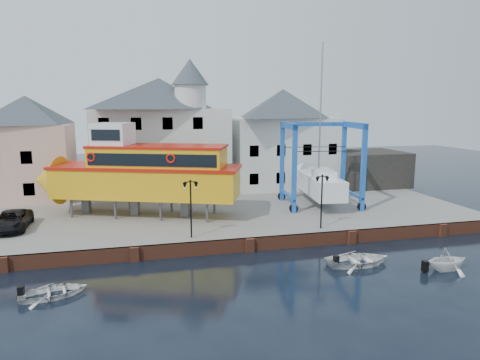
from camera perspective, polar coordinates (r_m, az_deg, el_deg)
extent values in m
plane|color=black|center=(31.02, 1.29, -9.55)|extent=(140.00, 140.00, 0.00)
cube|color=slate|center=(41.17, -2.68, -3.93)|extent=(44.00, 22.00, 1.00)
cube|color=brown|center=(30.97, 1.23, -8.60)|extent=(44.00, 0.25, 1.00)
cube|color=brown|center=(31.02, -29.06, -9.86)|extent=(0.60, 0.36, 1.00)
cube|color=brown|center=(29.87, -13.90, -9.61)|extent=(0.60, 0.36, 1.00)
cube|color=brown|center=(30.82, 1.31, -8.70)|extent=(0.60, 0.36, 1.00)
cube|color=brown|center=(33.69, 14.69, -7.40)|extent=(0.60, 0.36, 1.00)
cube|color=brown|center=(38.06, 25.41, -6.05)|extent=(0.60, 0.36, 1.00)
cube|color=#D4A894|center=(47.74, -26.20, 2.16)|extent=(8.00, 7.00, 7.50)
pyramid|color=#3C444B|center=(47.42, -26.68, 8.33)|extent=(8.00, 7.00, 2.80)
cube|color=black|center=(44.60, -26.30, -1.13)|extent=(1.00, 0.08, 1.20)
cube|color=black|center=(44.18, -26.60, 2.70)|extent=(1.00, 0.08, 1.20)
cube|color=silver|center=(47.08, -10.49, 3.83)|extent=(14.00, 8.00, 9.00)
pyramid|color=#3C444B|center=(46.85, -10.73, 11.27)|extent=(14.00, 8.00, 3.20)
cube|color=black|center=(43.58, -17.30, -0.78)|extent=(1.00, 0.08, 1.20)
cube|color=black|center=(43.49, -13.36, -0.62)|extent=(1.00, 0.08, 1.20)
cube|color=black|center=(43.60, -9.41, -0.46)|extent=(1.00, 0.08, 1.20)
cube|color=black|center=(43.91, -5.51, -0.30)|extent=(1.00, 0.08, 1.20)
cube|color=black|center=(43.15, -17.50, 3.14)|extent=(1.00, 0.08, 1.20)
cube|color=black|center=(43.06, -13.51, 3.31)|extent=(1.00, 0.08, 1.20)
cube|color=black|center=(43.17, -9.52, 3.46)|extent=(1.00, 0.08, 1.20)
cube|color=black|center=(43.49, -5.57, 3.60)|extent=(1.00, 0.08, 1.20)
cube|color=black|center=(42.93, -17.71, 7.12)|extent=(1.00, 0.08, 1.20)
cube|color=black|center=(42.83, -13.68, 7.30)|extent=(1.00, 0.08, 1.20)
cube|color=black|center=(42.95, -9.64, 7.44)|extent=(1.00, 0.08, 1.20)
cube|color=black|center=(43.27, -5.64, 7.55)|extent=(1.00, 0.08, 1.20)
cylinder|color=silver|center=(44.72, -6.63, 10.94)|extent=(3.20, 3.20, 2.40)
cone|color=#3C444B|center=(44.84, -6.70, 14.13)|extent=(3.80, 3.80, 2.60)
cube|color=silver|center=(50.37, 5.63, 3.76)|extent=(12.00, 8.00, 8.00)
pyramid|color=#3C444B|center=(50.09, 5.74, 10.14)|extent=(12.00, 8.00, 3.20)
cube|color=black|center=(45.61, 1.88, 0.13)|extent=(1.00, 0.08, 1.20)
cube|color=black|center=(46.50, 5.44, 0.27)|extent=(1.00, 0.08, 1.20)
cube|color=black|center=(47.56, 8.86, 0.41)|extent=(1.00, 0.08, 1.20)
cube|color=black|center=(48.78, 12.12, 0.55)|extent=(1.00, 0.08, 1.20)
cube|color=black|center=(45.20, 1.90, 3.88)|extent=(1.00, 0.08, 1.20)
cube|color=black|center=(46.10, 5.50, 3.95)|extent=(1.00, 0.08, 1.20)
cube|color=black|center=(47.17, 8.96, 4.01)|extent=(1.00, 0.08, 1.20)
cube|color=black|center=(48.40, 12.25, 4.05)|extent=(1.00, 0.08, 1.20)
cube|color=black|center=(53.00, 16.58, 1.52)|extent=(8.00, 7.00, 4.00)
cylinder|color=black|center=(30.56, -6.56, -4.04)|extent=(0.12, 0.12, 4.00)
cube|color=black|center=(30.14, -6.64, -0.25)|extent=(0.90, 0.06, 0.06)
sphere|color=black|center=(30.13, -6.64, -0.12)|extent=(0.16, 0.16, 0.16)
cone|color=black|center=(30.14, -7.38, -0.79)|extent=(0.32, 0.32, 0.45)
sphere|color=white|center=(30.18, -7.37, -1.12)|extent=(0.18, 0.18, 0.18)
cone|color=black|center=(30.24, -5.87, -0.73)|extent=(0.32, 0.32, 0.45)
sphere|color=white|center=(30.27, -5.87, -1.06)|extent=(0.18, 0.18, 0.18)
cylinder|color=black|center=(33.26, 10.81, -3.01)|extent=(0.12, 0.12, 4.00)
cube|color=black|center=(32.87, 10.93, 0.48)|extent=(0.90, 0.06, 0.06)
sphere|color=black|center=(32.86, 10.93, 0.60)|extent=(0.16, 0.16, 0.16)
cone|color=black|center=(32.75, 10.28, -0.02)|extent=(0.32, 0.32, 0.45)
sphere|color=white|center=(32.78, 10.27, -0.33)|extent=(0.18, 0.18, 0.18)
cone|color=black|center=(33.08, 11.54, 0.04)|extent=(0.32, 0.32, 0.45)
sphere|color=white|center=(33.11, 11.53, -0.27)|extent=(0.18, 0.18, 0.18)
cylinder|color=#59595E|center=(38.74, -21.57, -3.48)|extent=(0.26, 0.26, 1.66)
cylinder|color=#59595E|center=(41.41, -19.49, -2.53)|extent=(0.26, 0.26, 1.66)
cylinder|color=#59595E|center=(37.02, -16.29, -3.78)|extent=(0.26, 0.26, 1.66)
cylinder|color=#59595E|center=(39.80, -14.50, -2.75)|extent=(0.26, 0.26, 1.66)
cylinder|color=#59595E|center=(35.64, -10.55, -4.07)|extent=(0.26, 0.26, 1.66)
cylinder|color=#59595E|center=(38.53, -9.12, -2.98)|extent=(0.26, 0.26, 1.66)
cylinder|color=#59595E|center=(34.65, -4.42, -4.33)|extent=(0.26, 0.26, 1.66)
cylinder|color=#59595E|center=(37.61, -3.44, -3.18)|extent=(0.26, 0.26, 1.66)
cube|color=#59595E|center=(39.81, -19.79, -3.02)|extent=(0.82, 0.76, 1.66)
cube|color=#59595E|center=(37.99, -13.82, -3.32)|extent=(0.82, 0.76, 1.66)
cube|color=#59595E|center=(36.62, -7.32, -3.60)|extent=(0.82, 0.76, 1.66)
cube|color=#E9B010|center=(37.20, -12.35, -0.31)|extent=(16.01, 9.57, 2.44)
cone|color=#E9B010|center=(41.12, -24.22, 0.00)|extent=(3.81, 4.82, 4.22)
cube|color=red|center=(36.99, -12.43, 1.72)|extent=(16.39, 9.86, 0.24)
cube|color=#E9B010|center=(36.53, -10.83, 2.90)|extent=(11.71, 7.55, 1.78)
cube|color=black|center=(34.72, -11.83, 2.61)|extent=(9.95, 3.92, 1.00)
cube|color=black|center=(38.33, -9.94, 3.33)|extent=(9.95, 3.92, 1.00)
cube|color=red|center=(36.42, -10.88, 4.45)|extent=(11.96, 7.73, 0.20)
cube|color=white|center=(37.76, -16.56, 5.79)|extent=(3.74, 3.74, 2.02)
cube|color=black|center=(36.42, -17.51, 5.74)|extent=(2.28, 0.94, 0.89)
torus|color=red|center=(36.61, -19.27, 2.89)|extent=(0.78, 0.43, 0.78)
torus|color=red|center=(34.14, -9.22, 2.85)|extent=(0.78, 0.43, 0.78)
cube|color=blue|center=(37.37, 7.26, 1.41)|extent=(0.43, 0.43, 7.73)
cylinder|color=black|center=(38.04, 7.15, -3.78)|extent=(0.80, 0.37, 0.77)
cube|color=blue|center=(42.33, 5.64, 2.42)|extent=(0.43, 0.43, 7.73)
cylinder|color=black|center=(42.92, 5.56, -2.19)|extent=(0.80, 0.37, 0.77)
cube|color=blue|center=(39.31, 16.14, 1.51)|extent=(0.43, 0.43, 7.73)
cylinder|color=black|center=(39.94, 15.90, -3.43)|extent=(0.80, 0.37, 0.77)
cube|color=blue|center=(44.05, 13.61, 2.48)|extent=(0.43, 0.43, 7.73)
cylinder|color=black|center=(44.61, 13.43, -1.95)|extent=(0.80, 0.37, 0.77)
cube|color=blue|center=(39.51, 6.50, 7.23)|extent=(1.09, 5.53, 0.54)
cube|color=blue|center=(40.32, 6.32, -1.94)|extent=(0.97, 5.51, 0.23)
cube|color=blue|center=(41.35, 15.03, 7.07)|extent=(1.09, 5.53, 0.54)
cube|color=blue|center=(42.12, 14.64, -1.70)|extent=(0.97, 5.51, 0.23)
cube|color=blue|center=(42.78, 9.84, 7.34)|extent=(6.62, 1.23, 0.39)
cube|color=white|center=(40.94, 10.61, -0.61)|extent=(3.58, 8.54, 1.77)
cone|color=white|center=(45.59, 8.82, 0.50)|extent=(2.74, 2.08, 2.54)
cube|color=#59595E|center=(41.19, 10.56, -2.35)|extent=(0.52, 2.01, 0.77)
cube|color=white|center=(40.22, 10.89, 0.95)|extent=(2.18, 3.51, 0.66)
cylinder|color=#99999E|center=(40.81, 10.70, 9.18)|extent=(0.18, 0.18, 12.15)
cube|color=black|center=(38.59, 11.62, 3.78)|extent=(5.99, 0.89, 0.05)
cube|color=black|center=(42.37, 9.98, 4.36)|extent=(5.99, 0.89, 0.05)
imported|color=black|center=(37.02, -28.16, -4.77)|extent=(2.48, 5.15, 1.41)
imported|color=white|center=(29.72, 15.48, -10.81)|extent=(4.34, 3.14, 0.89)
imported|color=white|center=(30.73, 25.82, -10.76)|extent=(2.99, 2.59, 1.57)
imported|color=white|center=(26.37, -23.61, -14.02)|extent=(4.00, 3.23, 0.73)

